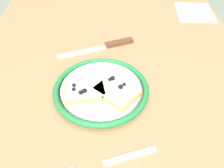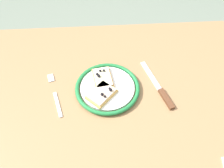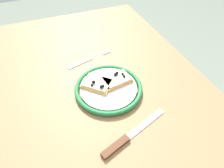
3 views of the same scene
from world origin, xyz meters
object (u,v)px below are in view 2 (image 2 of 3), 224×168
at_px(pizza_slice_near, 103,78).
at_px(knife, 162,92).
at_px(pizza_slice_far, 102,94).
at_px(fork, 55,94).
at_px(dining_table, 99,110).
at_px(plate, 107,88).

xyz_separation_m(pizza_slice_near, knife, (0.21, -0.06, -0.02)).
xyz_separation_m(pizza_slice_far, fork, (-0.17, 0.03, -0.02)).
height_order(pizza_slice_near, knife, pizza_slice_near).
height_order(dining_table, fork, fork).
bearing_deg(dining_table, fork, 170.98).
bearing_deg(dining_table, plate, 44.31).
height_order(plate, pizza_slice_near, pizza_slice_near).
height_order(dining_table, plate, plate).
bearing_deg(pizza_slice_far, plate, 57.67).
xyz_separation_m(plate, pizza_slice_near, (-0.02, 0.04, 0.01)).
bearing_deg(pizza_slice_near, fork, -164.96).
bearing_deg(fork, knife, -2.59).
height_order(plate, fork, plate).
xyz_separation_m(dining_table, plate, (0.04, 0.03, 0.09)).
relative_size(dining_table, pizza_slice_near, 10.93).
relative_size(plate, knife, 1.01).
distance_m(plate, pizza_slice_near, 0.04).
distance_m(pizza_slice_near, knife, 0.22).
bearing_deg(plate, fork, -177.26).
bearing_deg(pizza_slice_far, pizza_slice_near, 85.20).
height_order(pizza_slice_far, knife, pizza_slice_far).
bearing_deg(dining_table, pizza_slice_near, 75.23).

